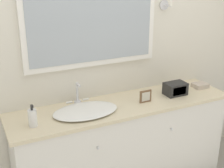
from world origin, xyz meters
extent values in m
cube|color=silver|center=(0.00, 0.54, 1.27)|extent=(8.00, 0.06, 2.55)
cube|color=white|center=(-0.18, 0.50, 1.58)|extent=(1.19, 0.04, 0.87)
cube|color=#9EA8B2|center=(-0.18, 0.48, 1.58)|extent=(1.10, 0.01, 0.78)
cylinder|color=silver|center=(0.54, 0.50, 1.63)|extent=(0.09, 0.01, 0.09)
cylinder|color=silver|center=(0.54, 0.45, 1.63)|extent=(0.02, 0.10, 0.02)
cube|color=silver|center=(0.00, 0.26, 0.41)|extent=(1.93, 0.47, 0.81)
cube|color=beige|center=(0.00, 0.26, 0.83)|extent=(1.99, 0.50, 0.03)
sphere|color=silver|center=(-0.35, 0.01, 0.63)|extent=(0.02, 0.02, 0.02)
sphere|color=silver|center=(0.35, 0.01, 0.63)|extent=(0.02, 0.02, 0.02)
ellipsoid|color=white|center=(-0.36, 0.24, 0.86)|extent=(0.54, 0.34, 0.03)
cylinder|color=silver|center=(-0.36, 0.43, 0.86)|extent=(0.06, 0.06, 0.03)
cylinder|color=silver|center=(-0.36, 0.43, 0.95)|extent=(0.02, 0.02, 0.16)
cylinder|color=silver|center=(-0.36, 0.39, 1.03)|extent=(0.02, 0.07, 0.02)
cylinder|color=white|center=(-0.43, 0.43, 0.87)|extent=(0.06, 0.02, 0.02)
cylinder|color=white|center=(-0.28, 0.43, 0.87)|extent=(0.06, 0.02, 0.02)
cylinder|color=white|center=(-0.79, 0.19, 0.91)|extent=(0.06, 0.06, 0.13)
cylinder|color=black|center=(-0.79, 0.19, 0.99)|extent=(0.02, 0.02, 0.03)
cube|color=black|center=(-0.79, 0.18, 1.01)|extent=(0.02, 0.03, 0.01)
cube|color=black|center=(0.53, 0.24, 0.90)|extent=(0.20, 0.14, 0.11)
cube|color=black|center=(0.53, 0.18, 0.90)|extent=(0.14, 0.01, 0.08)
cube|color=brown|center=(0.19, 0.21, 0.90)|extent=(0.11, 0.01, 0.11)
cube|color=beige|center=(0.19, 0.20, 0.90)|extent=(0.08, 0.00, 0.08)
cube|color=#B7A899|center=(0.87, 0.28, 0.86)|extent=(0.14, 0.12, 0.04)
camera|label=1|loc=(-1.16, -1.92, 1.95)|focal=50.00mm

